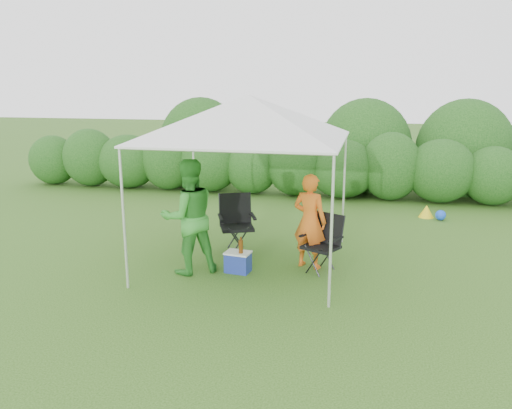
% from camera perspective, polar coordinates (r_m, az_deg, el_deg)
% --- Properties ---
extents(ground, '(70.00, 70.00, 0.00)m').
position_cam_1_polar(ground, '(8.20, -1.70, -7.74)').
color(ground, '#3C6820').
extents(hedge, '(16.65, 1.53, 1.80)m').
position_cam_1_polar(hedge, '(13.69, 5.12, 4.38)').
color(hedge, '#25581B').
rests_on(hedge, ground).
extents(canopy, '(3.10, 3.10, 2.83)m').
position_cam_1_polar(canopy, '(8.15, -0.92, 9.93)').
color(canopy, silver).
rests_on(canopy, ground).
extents(chair_right, '(0.72, 0.70, 0.94)m').
position_cam_1_polar(chair_right, '(8.20, 7.78, -3.93)').
color(chair_right, black).
rests_on(chair_right, ground).
extents(chair_left, '(0.78, 0.76, 1.04)m').
position_cam_1_polar(chair_left, '(9.10, -2.28, -1.68)').
color(chair_left, black).
rests_on(chair_left, ground).
extents(man, '(0.67, 0.54, 1.58)m').
position_cam_1_polar(man, '(8.24, 6.15, -1.90)').
color(man, orange).
rests_on(man, ground).
extents(woman, '(1.14, 1.10, 1.85)m').
position_cam_1_polar(woman, '(8.00, -7.69, -1.41)').
color(woman, green).
rests_on(woman, ground).
extents(cooler, '(0.44, 0.34, 0.34)m').
position_cam_1_polar(cooler, '(8.16, -2.07, -6.56)').
color(cooler, navy).
rests_on(cooler, ground).
extents(bottle, '(0.07, 0.07, 0.27)m').
position_cam_1_polar(bottle, '(8.01, -1.75, -4.65)').
color(bottle, '#592D0C').
rests_on(bottle, cooler).
extents(lawn_toy, '(0.58, 0.48, 0.29)m').
position_cam_1_polar(lawn_toy, '(12.10, 19.27, -0.84)').
color(lawn_toy, yellow).
rests_on(lawn_toy, ground).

